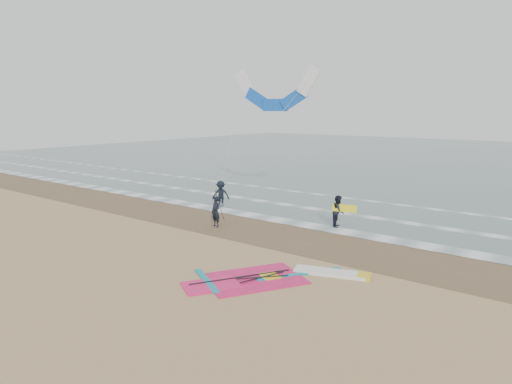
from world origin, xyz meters
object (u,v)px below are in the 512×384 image
Objects in this scene: person_wading at (221,189)px; person_standing at (216,212)px; person_walking at (338,211)px; surf_kite at (275,94)px; windsurf_rig at (275,278)px.

person_standing is at bearing -79.73° from person_wading.
surf_kite is at bearing 43.89° from person_walking.
person_wading is at bearing 139.96° from windsurf_rig.
person_standing is at bearing -78.80° from surf_kite.
windsurf_rig is 3.62× the size of person_standing.
person_standing is 6.56m from person_walking.
windsurf_rig is 16.23m from surf_kite.
person_standing is 0.21× the size of surf_kite.
surf_kite is at bearing 110.64° from person_standing.
person_walking is at bearing -34.63° from person_wading.
person_walking is (5.21, 3.99, 0.03)m from person_standing.
person_walking is 9.25m from person_wading.
windsurf_rig is 8.20m from person_standing.
surf_kite reaches higher than person_wading.
windsurf_rig is 0.77× the size of surf_kite.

